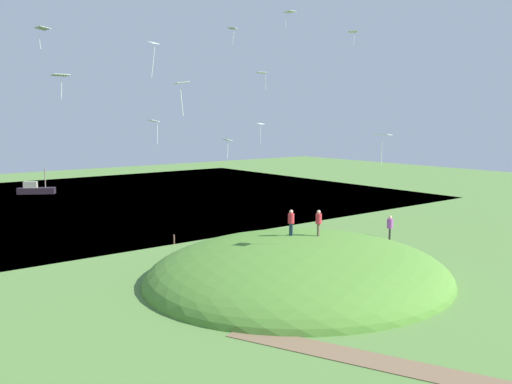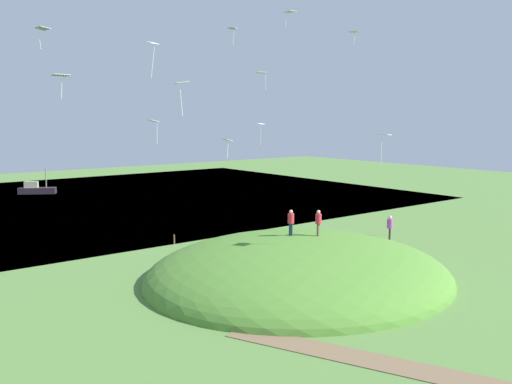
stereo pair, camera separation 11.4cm
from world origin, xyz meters
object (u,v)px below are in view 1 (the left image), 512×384
Objects in this scene: kite_4 at (153,47)px; boat_on_lake at (35,189)px; kite_9 at (261,126)px; kite_15 at (290,12)px; kite_2 at (353,32)px; kite_12 at (233,29)px; kite_6 at (42,29)px; kite_5 at (262,74)px; kite_3 at (154,122)px; kite_11 at (227,141)px; person_walking_path at (390,225)px; kite_13 at (181,84)px; person_on_hilltop at (319,220)px; person_watching_kites at (291,219)px; kite_8 at (383,137)px; kite_0 at (61,76)px; mooring_post at (174,239)px.

boat_on_lake is at bearing 171.53° from kite_4.
kite_15 reaches higher than kite_9.
kite_2 is 1.04× the size of kite_12.
kite_6 is at bearing -115.84° from kite_15.
kite_4 is 1.63× the size of kite_5.
kite_3 reaches higher than boat_on_lake.
person_walking_path is at bearing 47.37° from kite_11.
kite_13 is (15.65, 2.59, -4.71)m from kite_6.
kite_15 reaches higher than kite_3.
kite_11 is at bearing -50.22° from kite_9.
kite_4 is at bearing -38.20° from person_on_hilltop.
person_watching_kites is 0.91× the size of kite_8.
kite_6 reaches higher than person_on_hilltop.
kite_0 reaches higher than kite_11.
boat_on_lake is 50.89m from kite_15.
person_watching_kites is 0.99× the size of person_walking_path.
kite_15 reaches higher than kite_5.
kite_5 reaches higher than kite_13.
kite_13 reaches higher than kite_3.
person_walking_path is 1.48× the size of kite_15.
boat_on_lake is 51.33m from kite_5.
mooring_post is (-13.23, -1.74, -3.49)m from person_watching_kites.
kite_0 is 0.92× the size of kite_13.
boat_on_lake is at bearing -176.70° from kite_8.
person_walking_path is 19.67m from kite_13.
kite_4 is (-4.77, -17.03, 12.24)m from person_walking_path.
kite_5 reaches higher than kite_9.
person_watching_kites is at bearing 37.19° from kite_6.
kite_0 reaches higher than kite_8.
kite_8 reaches higher than person_watching_kites.
kite_3 is at bearing -71.37° from kite_11.
kite_11 is 1.79× the size of mooring_post.
kite_11 is at bearing 49.27° from kite_6.
boat_on_lake is at bearing 165.29° from kite_6.
kite_8 is at bearing -7.38° from person_walking_path.
kite_12 is (-15.25, -0.30, 8.26)m from kite_8.
kite_12 reaches higher than kite_5.
person_watching_kites is 13.79m from mooring_post.
kite_4 is at bearing 14.39° from kite_0.
kite_6 is at bearing -168.79° from kite_4.
kite_2 is at bearing 93.87° from kite_15.
mooring_post is (-4.07, -3.48, -17.59)m from kite_12.
person_watching_kites is 8.69m from kite_8.
kite_2 is 14.59m from kite_5.
mooring_post is (-9.19, -2.39, -13.68)m from kite_5.
kite_5 reaches higher than boat_on_lake.
person_on_hilltop is 1.30× the size of kite_2.
kite_2 is 26.76m from kite_6.
kite_3 is 20.38m from kite_9.
kite_13 reaches higher than boat_on_lake.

